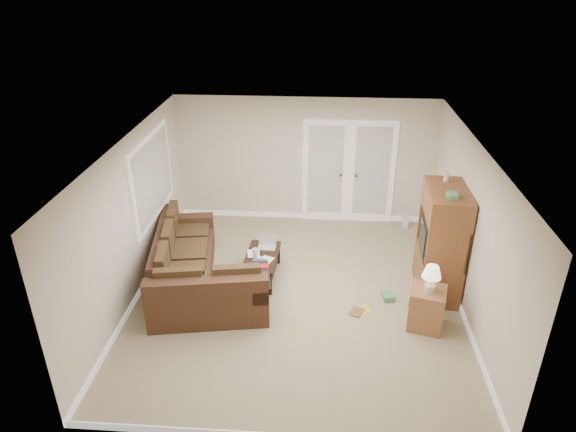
# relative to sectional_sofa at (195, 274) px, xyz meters

# --- Properties ---
(floor) EXTENTS (5.50, 5.50, 0.00)m
(floor) POSITION_rel_sectional_sofa_xyz_m (1.63, -0.02, -0.32)
(floor) COLOR tan
(floor) RESTS_ON ground
(ceiling) EXTENTS (5.00, 5.50, 0.02)m
(ceiling) POSITION_rel_sectional_sofa_xyz_m (1.63, -0.02, 2.18)
(ceiling) COLOR white
(ceiling) RESTS_ON wall_back
(wall_left) EXTENTS (0.02, 5.50, 2.50)m
(wall_left) POSITION_rel_sectional_sofa_xyz_m (-0.87, -0.02, 0.93)
(wall_left) COLOR beige
(wall_left) RESTS_ON floor
(wall_right) EXTENTS (0.02, 5.50, 2.50)m
(wall_right) POSITION_rel_sectional_sofa_xyz_m (4.13, -0.02, 0.93)
(wall_right) COLOR beige
(wall_right) RESTS_ON floor
(wall_back) EXTENTS (5.00, 0.02, 2.50)m
(wall_back) POSITION_rel_sectional_sofa_xyz_m (1.63, 2.73, 0.93)
(wall_back) COLOR beige
(wall_back) RESTS_ON floor
(wall_front) EXTENTS (5.00, 0.02, 2.50)m
(wall_front) POSITION_rel_sectional_sofa_xyz_m (1.63, -2.77, 0.93)
(wall_front) COLOR beige
(wall_front) RESTS_ON floor
(baseboards) EXTENTS (5.00, 5.50, 0.10)m
(baseboards) POSITION_rel_sectional_sofa_xyz_m (1.63, -0.02, -0.27)
(baseboards) COLOR white
(baseboards) RESTS_ON floor
(french_doors) EXTENTS (1.80, 0.05, 2.13)m
(french_doors) POSITION_rel_sectional_sofa_xyz_m (2.48, 2.69, 0.71)
(french_doors) COLOR white
(french_doors) RESTS_ON floor
(window_left) EXTENTS (0.05, 1.92, 1.42)m
(window_left) POSITION_rel_sectional_sofa_xyz_m (-0.84, 0.98, 1.23)
(window_left) COLOR white
(window_left) RESTS_ON wall_left
(sectional_sofa) EXTENTS (2.18, 2.76, 0.82)m
(sectional_sofa) POSITION_rel_sectional_sofa_xyz_m (0.00, 0.00, 0.00)
(sectional_sofa) COLOR #472B1B
(sectional_sofa) RESTS_ON floor
(coffee_table) EXTENTS (0.56, 1.05, 0.70)m
(coffee_table) POSITION_rel_sectional_sofa_xyz_m (1.02, 0.48, -0.09)
(coffee_table) COLOR black
(coffee_table) RESTS_ON floor
(tv_armoire) EXTENTS (0.66, 1.13, 1.89)m
(tv_armoire) POSITION_rel_sectional_sofa_xyz_m (3.82, 0.31, 0.57)
(tv_armoire) COLOR brown
(tv_armoire) RESTS_ON floor
(side_cabinet) EXTENTS (0.58, 0.58, 1.01)m
(side_cabinet) POSITION_rel_sectional_sofa_xyz_m (3.51, -0.63, 0.04)
(side_cabinet) COLOR #985F37
(side_cabinet) RESTS_ON floor
(space_heater) EXTENTS (0.14, 0.13, 0.31)m
(space_heater) POSITION_rel_sectional_sofa_xyz_m (3.64, 2.43, -0.16)
(space_heater) COLOR silver
(space_heater) RESTS_ON floor
(floor_magazine) EXTENTS (0.33, 0.31, 0.01)m
(floor_magazine) POSITION_rel_sectional_sofa_xyz_m (2.64, -0.33, -0.32)
(floor_magazine) COLOR gold
(floor_magazine) RESTS_ON floor
(floor_greenbox) EXTENTS (0.19, 0.24, 0.09)m
(floor_greenbox) POSITION_rel_sectional_sofa_xyz_m (3.05, -0.00, -0.28)
(floor_greenbox) COLOR #44965A
(floor_greenbox) RESTS_ON floor
(floor_book) EXTENTS (0.26, 0.29, 0.02)m
(floor_book) POSITION_rel_sectional_sofa_xyz_m (2.47, -0.35, -0.31)
(floor_book) COLOR brown
(floor_book) RESTS_ON floor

